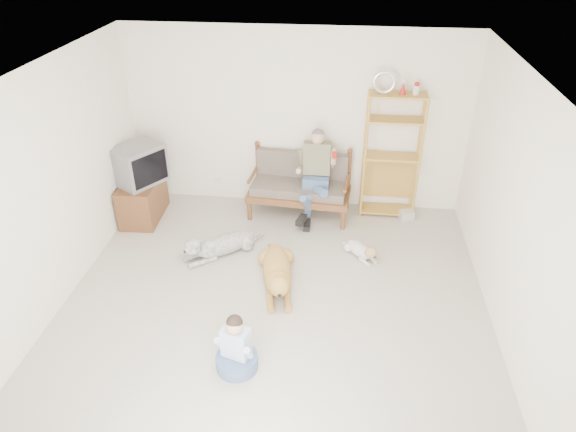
# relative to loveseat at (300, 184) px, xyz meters

# --- Properties ---
(floor) EXTENTS (5.50, 5.50, 0.00)m
(floor) POSITION_rel_loveseat_xyz_m (-0.09, -2.42, -0.49)
(floor) COLOR beige
(floor) RESTS_ON ground
(ceiling) EXTENTS (5.50, 5.50, 0.00)m
(ceiling) POSITION_rel_loveseat_xyz_m (-0.09, -2.42, 2.21)
(ceiling) COLOR white
(ceiling) RESTS_ON ground
(wall_back) EXTENTS (5.00, 0.00, 5.00)m
(wall_back) POSITION_rel_loveseat_xyz_m (-0.09, 0.33, 0.86)
(wall_back) COLOR white
(wall_back) RESTS_ON ground
(wall_left) EXTENTS (0.00, 5.50, 5.50)m
(wall_left) POSITION_rel_loveseat_xyz_m (-2.59, -2.42, 0.86)
(wall_left) COLOR white
(wall_left) RESTS_ON ground
(wall_right) EXTENTS (0.00, 5.50, 5.50)m
(wall_right) POSITION_rel_loveseat_xyz_m (2.41, -2.42, 0.86)
(wall_right) COLOR white
(wall_right) RESTS_ON ground
(loveseat) EXTENTS (1.55, 0.82, 0.95)m
(loveseat) POSITION_rel_loveseat_xyz_m (0.00, 0.00, 0.00)
(loveseat) COLOR brown
(loveseat) RESTS_ON ground
(man) EXTENTS (0.52, 0.74, 1.20)m
(man) POSITION_rel_loveseat_xyz_m (0.22, -0.21, 0.14)
(man) COLOR #4B6289
(man) RESTS_ON loveseat
(etagere) EXTENTS (0.83, 0.36, 2.18)m
(etagere) POSITION_rel_loveseat_xyz_m (1.32, 0.13, 0.47)
(etagere) COLOR #BF8F3C
(etagere) RESTS_ON ground
(book_stack) EXTENTS (0.24, 0.20, 0.13)m
(book_stack) POSITION_rel_loveseat_xyz_m (1.63, -0.02, -0.42)
(book_stack) COLOR silver
(book_stack) RESTS_ON ground
(tv_stand) EXTENTS (0.54, 0.92, 0.60)m
(tv_stand) POSITION_rel_loveseat_xyz_m (-2.32, -0.41, -0.19)
(tv_stand) COLOR brown
(tv_stand) RESTS_ON ground
(crt_tv) EXTENTS (0.81, 0.85, 0.56)m
(crt_tv) POSITION_rel_loveseat_xyz_m (-2.29, -0.41, 0.39)
(crt_tv) COLOR slate
(crt_tv) RESTS_ON tv_stand
(wall_outlet) EXTENTS (0.12, 0.02, 0.08)m
(wall_outlet) POSITION_rel_loveseat_xyz_m (-1.34, 0.32, -0.19)
(wall_outlet) COLOR silver
(wall_outlet) RESTS_ON ground
(golden_retriever) EXTENTS (0.52, 1.41, 0.43)m
(golden_retriever) POSITION_rel_loveseat_xyz_m (-0.11, -1.81, -0.31)
(golden_retriever) COLOR #A7793A
(golden_retriever) RESTS_ON ground
(shaggy_dog) EXTENTS (1.00, 0.89, 0.37)m
(shaggy_dog) POSITION_rel_loveseat_xyz_m (-0.98, -1.26, -0.33)
(shaggy_dog) COLOR white
(shaggy_dog) RESTS_ON ground
(terrier) EXTENTS (0.48, 0.54, 0.25)m
(terrier) POSITION_rel_loveseat_xyz_m (0.95, -1.11, -0.38)
(terrier) COLOR silver
(terrier) RESTS_ON ground
(child) EXTENTS (0.43, 0.43, 0.68)m
(child) POSITION_rel_loveseat_xyz_m (-0.34, -3.18, -0.24)
(child) COLOR #4B6289
(child) RESTS_ON ground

